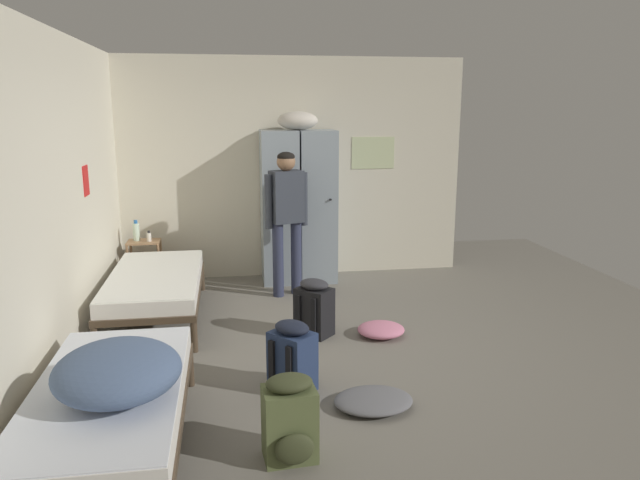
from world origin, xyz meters
TOP-DOWN VIEW (x-y plane):
  - ground_plane at (0.00, 0.00)m, footprint 8.01×8.01m
  - room_backdrop at (-1.14, 1.18)m, footprint 4.34×5.06m
  - locker_bank at (0.04, 2.22)m, footprint 0.90×0.55m
  - shelf_unit at (-1.81, 2.20)m, footprint 0.38×0.30m
  - bed_left_rear at (-1.56, 1.05)m, footprint 0.90×1.90m
  - bed_left_front at (-1.56, -1.45)m, footprint 0.90×1.90m
  - bedding_heap at (-1.46, -1.62)m, footprint 0.72×0.75m
  - person_traveler at (-0.16, 1.65)m, footprint 0.49×0.31m
  - water_bottle at (-1.89, 2.22)m, footprint 0.08×0.08m
  - lotion_bottle at (-1.74, 2.16)m, footprint 0.05×0.05m
  - backpack_black at (-0.03, 0.37)m, footprint 0.42×0.42m
  - backpack_navy at (-0.36, -0.70)m, footprint 0.42×0.42m
  - backpack_olive at (-0.48, -1.63)m, footprint 0.34×0.35m
  - clothes_pile_pink at (0.58, 0.25)m, footprint 0.45×0.41m
  - clothes_pile_grey at (0.18, -1.08)m, footprint 0.57×0.45m

SIDE VIEW (x-z plane):
  - ground_plane at x=0.00m, z-range 0.00..0.00m
  - clothes_pile_grey at x=0.18m, z-range 0.00..0.10m
  - clothes_pile_pink at x=0.58m, z-range 0.00..0.12m
  - backpack_black at x=-0.03m, z-range -0.02..0.53m
  - backpack_navy at x=-0.36m, z-range -0.02..0.53m
  - backpack_olive at x=-0.48m, z-range -0.02..0.53m
  - shelf_unit at x=-1.81m, z-range 0.06..0.63m
  - bed_left_rear at x=-1.56m, z-range 0.14..0.63m
  - bed_left_front at x=-1.56m, z-range 0.14..0.63m
  - lotion_bottle at x=-1.74m, z-range 0.56..0.69m
  - bedding_heap at x=-1.46m, z-range 0.49..0.80m
  - water_bottle at x=-1.89m, z-range 0.56..0.81m
  - locker_bank at x=0.04m, z-range -0.07..2.00m
  - person_traveler at x=-0.16m, z-range 0.17..1.81m
  - room_backdrop at x=-1.14m, z-range 0.00..2.72m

